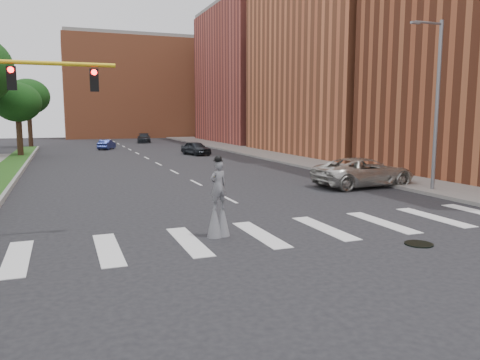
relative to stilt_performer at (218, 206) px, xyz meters
The scene contains 16 objects.
ground_plane 3.19m from the stilt_performer, 25.18° to the right, with size 160.00×160.00×0.00m, color black.
grass_median 20.70m from the stilt_performer, 115.12° to the left, with size 2.00×60.00×0.25m, color #1B4313.
median_curb 20.27m from the stilt_performer, 112.43° to the left, with size 0.20×60.00×0.28m, color gray.
sidewalk_right 28.20m from the stilt_performer, 57.31° to the left, with size 5.00×90.00×0.18m, color slate.
manhole 6.68m from the stilt_performer, 29.82° to the right, with size 0.90×0.90×0.04m, color black.
building_mid 39.44m from the stilt_performer, 49.28° to the left, with size 16.00×22.00×24.00m, color #C3653D.
building_far 58.91m from the stilt_performer, 64.88° to the left, with size 16.00×22.00×20.00m, color #B14C41.
building_backdrop 77.62m from the stilt_performer, 83.51° to the left, with size 26.00×14.00×18.00m, color #C3653D.
streetlight 14.91m from the stilt_performer, 19.11° to the left, with size 2.05×0.20×9.00m.
stilt_performer is the anchor object (origin of this frame).
suv_crossing 13.90m from the stilt_performer, 34.21° to the left, with size 2.80×6.07×1.69m, color beige.
car_near 33.35m from the stilt_performer, 75.87° to the left, with size 1.68×4.17×1.42m, color black.
car_mid 43.88m from the stilt_performer, 89.82° to the left, with size 1.24×3.55×1.17m, color navy.
car_far 56.88m from the stilt_performer, 83.22° to the left, with size 1.94×4.76×1.38m, color black.
tree_6 36.84m from the stilt_performer, 103.84° to the left, with size 4.47×4.47×7.27m.
tree_7 52.19m from the stilt_performer, 99.62° to the left, with size 5.31×5.31×8.74m.
Camera 1 is at (-7.60, -13.63, 4.15)m, focal length 35.00 mm.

